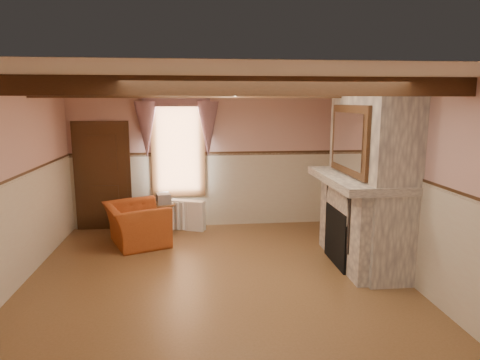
{
  "coord_description": "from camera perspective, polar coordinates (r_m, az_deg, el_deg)",
  "views": [
    {
      "loc": [
        -0.27,
        -5.67,
        2.55
      ],
      "look_at": [
        0.42,
        0.8,
        1.35
      ],
      "focal_mm": 32.0,
      "sensor_mm": 36.0,
      "label": 1
    }
  ],
  "objects": [
    {
      "name": "floor",
      "position": [
        6.23,
        -3.17,
        -13.73
      ],
      "size": [
        5.5,
        6.0,
        0.01
      ],
      "primitive_type": "cube",
      "color": "brown",
      "rests_on": "ground"
    },
    {
      "name": "ceiling",
      "position": [
        5.69,
        -3.46,
        12.97
      ],
      "size": [
        5.5,
        6.0,
        0.01
      ],
      "primitive_type": "cube",
      "color": "silver",
      "rests_on": "wall_back"
    },
    {
      "name": "wall_back",
      "position": [
        8.75,
        -4.28,
        2.87
      ],
      "size": [
        5.5,
        0.02,
        2.8
      ],
      "primitive_type": "cube",
      "color": "tan",
      "rests_on": "floor"
    },
    {
      "name": "wall_front",
      "position": [
        2.92,
        -0.32,
        -12.66
      ],
      "size": [
        5.5,
        0.02,
        2.8
      ],
      "primitive_type": "cube",
      "color": "tan",
      "rests_on": "floor"
    },
    {
      "name": "wall_left",
      "position": [
        6.3,
        -29.17,
        -1.4
      ],
      "size": [
        0.02,
        6.0,
        2.8
      ],
      "primitive_type": "cube",
      "color": "tan",
      "rests_on": "floor"
    },
    {
      "name": "wall_right",
      "position": [
        6.53,
        21.57,
        -0.42
      ],
      "size": [
        0.02,
        6.0,
        2.8
      ],
      "primitive_type": "cube",
      "color": "tan",
      "rests_on": "floor"
    },
    {
      "name": "wainscot",
      "position": [
        5.96,
        -3.24,
        -7.13
      ],
      "size": [
        5.5,
        6.0,
        1.5
      ],
      "primitive_type": null,
      "color": "beige",
      "rests_on": "floor"
    },
    {
      "name": "chair_rail",
      "position": [
        5.78,
        -3.32,
        -0.02
      ],
      "size": [
        5.5,
        6.0,
        0.08
      ],
      "primitive_type": null,
      "color": "black",
      "rests_on": "wainscot"
    },
    {
      "name": "firebox",
      "position": [
        6.99,
        13.25,
        -7.3
      ],
      "size": [
        0.2,
        0.95,
        0.9
      ],
      "primitive_type": "cube",
      "color": "black",
      "rests_on": "floor"
    },
    {
      "name": "armchair",
      "position": [
        7.96,
        -13.62,
        -5.74
      ],
      "size": [
        1.35,
        1.43,
        0.74
      ],
      "primitive_type": "imported",
      "rotation": [
        0.0,
        0.0,
        1.95
      ],
      "color": "#994219",
      "rests_on": "floor"
    },
    {
      "name": "side_table",
      "position": [
        8.7,
        -10.28,
        -4.87
      ],
      "size": [
        0.67,
        0.67,
        0.55
      ],
      "primitive_type": "cylinder",
      "rotation": [
        0.0,
        0.0,
        -0.43
      ],
      "color": "brown",
      "rests_on": "floor"
    },
    {
      "name": "book_stack",
      "position": [
        8.63,
        -10.18,
        -2.44
      ],
      "size": [
        0.33,
        0.37,
        0.2
      ],
      "primitive_type": "cube",
      "rotation": [
        0.0,
        0.0,
        0.24
      ],
      "color": "#B7AD8C",
      "rests_on": "side_table"
    },
    {
      "name": "radiator",
      "position": [
        8.67,
        -6.98,
        -4.66
      ],
      "size": [
        0.72,
        0.44,
        0.6
      ],
      "primitive_type": "cube",
      "rotation": [
        0.0,
        0.0,
        -0.39
      ],
      "color": "white",
      "rests_on": "floor"
    },
    {
      "name": "bowl",
      "position": [
        7.06,
        14.85,
        1.26
      ],
      "size": [
        0.36,
        0.36,
        0.09
      ],
      "primitive_type": "imported",
      "color": "brown",
      "rests_on": "mantel"
    },
    {
      "name": "mantel_clock",
      "position": [
        7.37,
        13.91,
        2.12
      ],
      "size": [
        0.14,
        0.24,
        0.2
      ],
      "primitive_type": "cube",
      "color": "black",
      "rests_on": "mantel"
    },
    {
      "name": "oil_lamp",
      "position": [
        7.45,
        13.69,
        2.53
      ],
      "size": [
        0.11,
        0.11,
        0.28
      ],
      "primitive_type": "cylinder",
      "color": "#B47732",
      "rests_on": "mantel"
    },
    {
      "name": "candle_red",
      "position": [
        6.31,
        17.48,
        0.4
      ],
      "size": [
        0.06,
        0.06,
        0.16
      ],
      "primitive_type": "cylinder",
      "color": "#B01815",
      "rests_on": "mantel"
    },
    {
      "name": "jar_yellow",
      "position": [
        6.58,
        16.46,
        0.67
      ],
      "size": [
        0.06,
        0.06,
        0.12
      ],
      "primitive_type": "cylinder",
      "color": "gold",
      "rests_on": "mantel"
    },
    {
      "name": "fireplace",
      "position": [
        6.92,
        16.9,
        0.44
      ],
      "size": [
        0.85,
        2.0,
        2.8
      ],
      "primitive_type": "cube",
      "color": "gray",
      "rests_on": "floor"
    },
    {
      "name": "mantel",
      "position": [
        6.86,
        15.5,
        0.09
      ],
      "size": [
        1.05,
        2.05,
        0.12
      ],
      "primitive_type": "cube",
      "color": "gray",
      "rests_on": "fireplace"
    },
    {
      "name": "overmantel_mirror",
      "position": [
        6.72,
        14.28,
        5.19
      ],
      "size": [
        0.06,
        1.44,
        1.04
      ],
      "primitive_type": "cube",
      "color": "silver",
      "rests_on": "fireplace"
    },
    {
      "name": "door",
      "position": [
        8.93,
        -17.83,
        0.28
      ],
      "size": [
        1.1,
        0.1,
        2.1
      ],
      "primitive_type": "cube",
      "color": "black",
      "rests_on": "floor"
    },
    {
      "name": "window",
      "position": [
        8.7,
        -8.27,
        4.4
      ],
      "size": [
        1.06,
        0.08,
        2.02
      ],
      "primitive_type": "cube",
      "color": "white",
      "rests_on": "wall_back"
    },
    {
      "name": "window_drapes",
      "position": [
        8.57,
        -8.39,
        8.34
      ],
      "size": [
        1.3,
        0.14,
        1.4
      ],
      "primitive_type": "cube",
      "color": "gray",
      "rests_on": "wall_back"
    },
    {
      "name": "ceiling_beam_front",
      "position": [
        4.49,
        -2.71,
        12.38
      ],
      "size": [
        5.5,
        0.18,
        0.2
      ],
      "primitive_type": "cube",
      "color": "black",
      "rests_on": "ceiling"
    },
    {
      "name": "ceiling_beam_back",
      "position": [
        6.88,
        -3.93,
        11.68
      ],
      "size": [
        5.5,
        0.18,
        0.2
      ],
      "primitive_type": "cube",
      "color": "black",
      "rests_on": "ceiling"
    }
  ]
}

